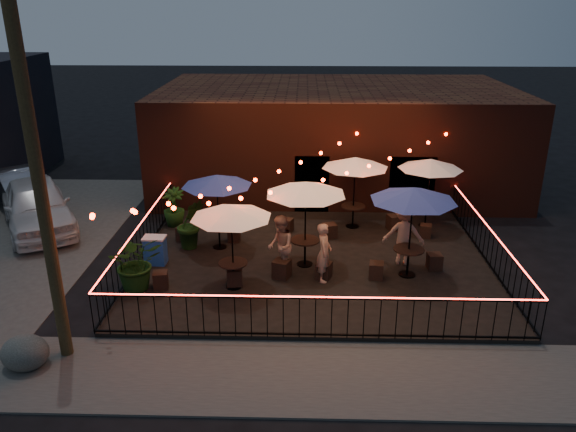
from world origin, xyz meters
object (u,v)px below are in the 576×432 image
(cafe_table_4, at_px, (414,195))
(cafe_table_0, at_px, (231,213))
(cafe_table_2, at_px, (306,189))
(cafe_table_3, at_px, (355,163))
(cafe_table_1, at_px, (217,181))
(utility_pole, at_px, (38,179))
(boulder, at_px, (25,353))
(cooler, at_px, (155,250))
(cafe_table_5, at_px, (431,165))

(cafe_table_4, bearing_deg, cafe_table_0, -169.94)
(cafe_table_2, distance_m, cafe_table_3, 3.34)
(cafe_table_0, relative_size, cafe_table_1, 1.01)
(cafe_table_3, bearing_deg, utility_pole, -133.02)
(boulder, bearing_deg, cafe_table_1, 61.41)
(cafe_table_4, bearing_deg, boulder, -153.98)
(cafe_table_2, relative_size, cooler, 3.61)
(cafe_table_2, distance_m, cafe_table_5, 5.08)
(cafe_table_3, height_order, cafe_table_4, cafe_table_4)
(cafe_table_3, distance_m, cafe_table_4, 3.71)
(cafe_table_2, height_order, cafe_table_5, cafe_table_2)
(utility_pole, height_order, boulder, utility_pole)
(cafe_table_0, bearing_deg, cafe_table_1, 106.14)
(cafe_table_2, height_order, boulder, cafe_table_2)
(cafe_table_3, distance_m, cooler, 6.81)
(cafe_table_5, bearing_deg, cafe_table_4, -108.44)
(cafe_table_3, distance_m, cafe_table_5, 2.45)
(utility_pole, distance_m, cafe_table_1, 6.26)
(cafe_table_0, bearing_deg, utility_pole, -138.56)
(utility_pole, xyz_separation_m, cafe_table_0, (3.30, 2.91, -1.75))
(cafe_table_2, bearing_deg, cooler, -179.41)
(cafe_table_2, bearing_deg, cafe_table_5, 37.48)
(cafe_table_0, bearing_deg, cafe_table_4, 10.06)
(cafe_table_0, xyz_separation_m, cafe_table_1, (-0.73, 2.53, 0.01))
(cafe_table_4, distance_m, boulder, 9.84)
(utility_pole, xyz_separation_m, cafe_table_3, (6.76, 7.25, -1.67))
(cafe_table_0, bearing_deg, cafe_table_3, 51.38)
(utility_pole, distance_m, boulder, 3.72)
(cafe_table_2, xyz_separation_m, cafe_table_5, (4.03, 3.09, -0.16))
(cooler, xyz_separation_m, boulder, (-1.56, -4.74, -0.20))
(cafe_table_5, bearing_deg, boulder, -141.38)
(cafe_table_1, bearing_deg, cooler, -144.70)
(cooler, bearing_deg, cafe_table_2, 2.84)
(cafe_table_3, relative_size, boulder, 2.60)
(utility_pole, relative_size, cafe_table_5, 3.21)
(cafe_table_1, distance_m, cafe_table_5, 6.92)
(cafe_table_1, xyz_separation_m, boulder, (-3.23, -5.92, -1.90))
(utility_pole, distance_m, cafe_table_4, 8.95)
(cafe_table_4, xyz_separation_m, boulder, (-8.64, -4.22, -2.10))
(cafe_table_4, xyz_separation_m, cafe_table_5, (1.22, 3.66, -0.21))
(cafe_table_2, height_order, cooler, cafe_table_2)
(utility_pole, relative_size, boulder, 8.51)
(cafe_table_2, xyz_separation_m, cooler, (-4.27, -0.04, -1.85))
(cafe_table_0, bearing_deg, boulder, -139.45)
(cafe_table_0, xyz_separation_m, boulder, (-3.96, -3.39, -1.88))
(cafe_table_2, distance_m, cafe_table_4, 2.87)
(cafe_table_1, height_order, cooler, cafe_table_1)
(cafe_table_0, distance_m, cafe_table_4, 4.76)
(utility_pole, xyz_separation_m, cafe_table_1, (2.57, 5.44, -1.74))
(cafe_table_0, relative_size, cooler, 3.23)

